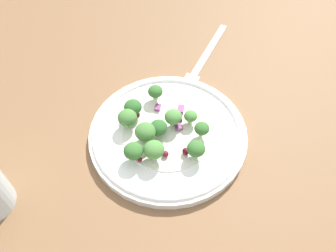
% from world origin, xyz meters
% --- Properties ---
extents(ground_plane, '(1.80, 1.80, 0.02)m').
position_xyz_m(ground_plane, '(0.00, 0.00, -0.01)').
color(ground_plane, brown).
extents(plate, '(0.23, 0.23, 0.02)m').
position_xyz_m(plate, '(-0.03, 0.01, 0.01)').
color(plate, white).
rests_on(plate, ground_plane).
extents(dressing_pool, '(0.13, 0.13, 0.00)m').
position_xyz_m(dressing_pool, '(-0.03, 0.01, 0.01)').
color(dressing_pool, white).
rests_on(dressing_pool, plate).
extents(broccoli_floret_0, '(0.03, 0.03, 0.03)m').
position_xyz_m(broccoli_floret_0, '(-0.03, 0.00, 0.03)').
color(broccoli_floret_0, '#8EB77A').
rests_on(broccoli_floret_0, plate).
extents(broccoli_floret_1, '(0.02, 0.02, 0.02)m').
position_xyz_m(broccoli_floret_1, '(-0.03, 0.05, 0.03)').
color(broccoli_floret_1, '#ADD18E').
rests_on(broccoli_floret_1, plate).
extents(broccoli_floret_2, '(0.03, 0.03, 0.03)m').
position_xyz_m(broccoli_floret_2, '(-0.07, -0.03, 0.03)').
color(broccoli_floret_2, '#ADD18E').
rests_on(broccoli_floret_2, plate).
extents(broccoli_floret_3, '(0.03, 0.03, 0.03)m').
position_xyz_m(broccoli_floret_3, '(-0.04, 0.02, 0.03)').
color(broccoli_floret_3, '#8EB77A').
rests_on(broccoli_floret_3, plate).
extents(broccoli_floret_4, '(0.02, 0.02, 0.02)m').
position_xyz_m(broccoli_floret_4, '(-0.01, 0.06, 0.03)').
color(broccoli_floret_4, '#ADD18E').
rests_on(broccoli_floret_4, plate).
extents(broccoli_floret_5, '(0.03, 0.03, 0.03)m').
position_xyz_m(broccoli_floret_5, '(0.01, -0.02, 0.03)').
color(broccoli_floret_5, '#ADD18E').
rests_on(broccoli_floret_5, plate).
extents(broccoli_floret_6, '(0.03, 0.03, 0.03)m').
position_xyz_m(broccoli_floret_6, '(0.02, 0.04, 0.03)').
color(broccoli_floret_6, '#9EC684').
rests_on(broccoli_floret_6, plate).
extents(broccoli_floret_7, '(0.03, 0.03, 0.03)m').
position_xyz_m(broccoli_floret_7, '(-0.02, -0.02, 0.03)').
color(broccoli_floret_7, '#ADD18E').
rests_on(broccoli_floret_7, plate).
extents(broccoli_floret_8, '(0.02, 0.02, 0.02)m').
position_xyz_m(broccoli_floret_8, '(-0.09, 0.01, 0.03)').
color(broccoli_floret_8, '#ADD18E').
rests_on(broccoli_floret_8, plate).
extents(broccoli_floret_9, '(0.03, 0.03, 0.03)m').
position_xyz_m(broccoli_floret_9, '(0.01, -0.04, 0.03)').
color(broccoli_floret_9, '#9EC684').
rests_on(broccoli_floret_9, plate).
extents(broccoli_floret_10, '(0.03, 0.03, 0.03)m').
position_xyz_m(broccoli_floret_10, '(-0.05, -0.04, 0.03)').
color(broccoli_floret_10, '#9EC684').
rests_on(broccoli_floret_10, plate).
extents(cranberry_0, '(0.01, 0.01, 0.01)m').
position_xyz_m(cranberry_0, '(0.01, -0.04, 0.02)').
color(cranberry_0, maroon).
rests_on(cranberry_0, plate).
extents(cranberry_1, '(0.01, 0.01, 0.01)m').
position_xyz_m(cranberry_1, '(0.02, 0.03, 0.02)').
color(cranberry_1, '#4C0A14').
rests_on(cranberry_1, plate).
extents(cranberry_2, '(0.01, 0.01, 0.01)m').
position_xyz_m(cranberry_2, '(0.01, -0.00, 0.02)').
color(cranberry_2, maroon).
rests_on(cranberry_2, plate).
extents(cranberry_3, '(0.01, 0.01, 0.01)m').
position_xyz_m(cranberry_3, '(-0.02, -0.02, 0.02)').
color(cranberry_3, '#4C0A14').
rests_on(cranberry_3, plate).
extents(cranberry_4, '(0.01, 0.01, 0.01)m').
position_xyz_m(cranberry_4, '(-0.04, 0.03, 0.02)').
color(cranberry_4, '#4C0A14').
rests_on(cranberry_4, plate).
extents(cranberry_5, '(0.01, 0.01, 0.01)m').
position_xyz_m(cranberry_5, '(-0.07, -0.02, 0.02)').
color(cranberry_5, maroon).
rests_on(cranberry_5, plate).
extents(onion_bit_0, '(0.01, 0.01, 0.00)m').
position_xyz_m(onion_bit_0, '(-0.07, 0.01, 0.02)').
color(onion_bit_0, '#843D75').
rests_on(onion_bit_0, plate).
extents(onion_bit_1, '(0.02, 0.01, 0.01)m').
position_xyz_m(onion_bit_1, '(-0.06, 0.04, 0.02)').
color(onion_bit_1, '#843D75').
rests_on(onion_bit_1, plate).
extents(onion_bit_2, '(0.01, 0.01, 0.00)m').
position_xyz_m(onion_bit_2, '(-0.03, 0.03, 0.02)').
color(onion_bit_2, '#843D75').
rests_on(onion_bit_2, plate).
extents(fork, '(0.15, 0.13, 0.01)m').
position_xyz_m(fork, '(-0.17, 0.12, 0.00)').
color(fork, silver).
rests_on(fork, ground_plane).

